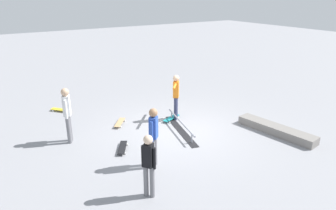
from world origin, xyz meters
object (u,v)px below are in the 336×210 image
Objects in this scene: loose_skateboard_natural at (120,122)px; skate_ledge at (276,130)px; loose_skateboard_yellow at (61,110)px; grind_rail at (181,127)px; bystander_white_shirt at (67,112)px; bystander_blue_shirt at (154,134)px; loose_skateboard_black at (122,147)px; skater_main at (176,94)px; skateboard_main at (171,118)px; bystander_black_shirt at (149,163)px.

skate_ledge is at bearing -91.79° from loose_skateboard_natural.
grind_rail is at bearing 176.47° from loose_skateboard_yellow.
bystander_white_shirt reaches higher than grind_rail.
bystander_blue_shirt is 1.55m from loose_skateboard_black.
grind_rail reaches higher than loose_skateboard_black.
skater_main is 1.01× the size of bystander_blue_shirt.
bystander_white_shirt reaches higher than skateboard_main.
grind_rail is 1.54× the size of skater_main.
grind_rail is 1.29m from skater_main.
loose_skateboard_natural is at bearing 127.63° from bystander_black_shirt.
loose_skateboard_black is at bearing 70.47° from skate_ledge.
bystander_blue_shirt is at bearing 151.09° from loose_skateboard_yellow.
loose_skateboard_yellow is (2.96, 3.13, 0.00)m from skateboard_main.
bystander_white_shirt is 2.28× the size of loose_skateboard_natural.
bystander_black_shirt is (-3.39, 2.97, -0.10)m from skater_main.
loose_skateboard_natural is (1.71, -0.68, 0.00)m from loose_skateboard_black.
grind_rail is at bearing 53.72° from skate_ledge.
skateboard_main is at bearing 0.07° from grind_rail.
grind_rail is 3.59m from bystander_white_shirt.
skateboard_main is at bearing -173.62° from loose_skateboard_yellow.
skate_ledge is 4.93m from loose_skateboard_black.
skate_ledge is at bearing 59.92° from bystander_black_shirt.
skater_main reaches higher than loose_skateboard_natural.
skater_main reaches higher than skate_ledge.
skate_ledge reaches higher than loose_skateboard_natural.
grind_rail is 3.07× the size of skateboard_main.
skate_ledge reaches higher than loose_skateboard_yellow.
skateboard_main is at bearing 6.57° from bystander_blue_shirt.
bystander_white_shirt is 2.17× the size of loose_skateboard_black.
bystander_blue_shirt is (-2.34, 2.25, -0.03)m from skater_main.
loose_skateboard_black is at bearing -114.12° from bystander_white_shirt.
bystander_white_shirt is 1.95m from loose_skateboard_black.
skate_ledge is at bearing 106.43° from skateboard_main.
grind_rail is 1.46× the size of bystander_white_shirt.
loose_skateboard_yellow is at bearing 88.96° from skater_main.
loose_skateboard_natural is at bearing 112.63° from skater_main.
grind_rail is at bearing 96.51° from bystander_black_shirt.
skate_ledge is 1.61× the size of bystander_blue_shirt.
skate_ledge is 1.52× the size of bystander_white_shirt.
skate_ledge is at bearing 101.46° from loose_skateboard_black.
loose_skateboard_yellow is at bearing 145.56° from bystander_black_shirt.
bystander_white_shirt is 2.05m from loose_skateboard_natural.
skateboard_main is 3.24m from bystander_blue_shirt.
skate_ledge is 1.60× the size of skater_main.
grind_rail is 3.17× the size of loose_skateboard_black.
bystander_blue_shirt reaches higher than bystander_black_shirt.
loose_skateboard_yellow is at bearing 17.24° from bystander_white_shirt.
loose_skateboard_black is (-1.32, -1.12, -0.89)m from bystander_white_shirt.
bystander_white_shirt is at bearing -26.46° from skateboard_main.
skate_ledge is 3.51× the size of loose_skateboard_yellow.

